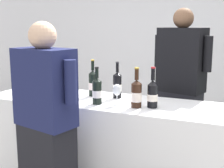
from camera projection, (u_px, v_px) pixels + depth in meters
The scene contains 10 objects.
wall_back at pixel (183, 36), 4.92m from camera, with size 8.00×0.10×2.80m, color white.
counter at pixel (123, 154), 2.75m from camera, with size 2.50×0.64×0.94m, color white.
wine_bottle_0 at pixel (117, 85), 2.79m from camera, with size 0.08×0.08×0.33m.
wine_bottle_1 at pixel (136, 94), 2.48m from camera, with size 0.08×0.08×0.32m.
wine_bottle_2 at pixel (153, 93), 2.47m from camera, with size 0.08×0.08×0.33m.
wine_bottle_3 at pixel (93, 83), 2.87m from camera, with size 0.08×0.08×0.34m.
wine_bottle_5 at pixel (97, 91), 2.58m from camera, with size 0.08×0.08×0.31m.
wine_glass at pixel (117, 91), 2.55m from camera, with size 0.07×0.07×0.17m.
person_server at pixel (180, 101), 3.06m from camera, with size 0.57×0.34×1.74m.
person_guest at pixel (47, 137), 2.27m from camera, with size 0.57×0.33×1.61m.
Camera 1 is at (0.93, -2.41, 1.59)m, focal length 50.20 mm.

